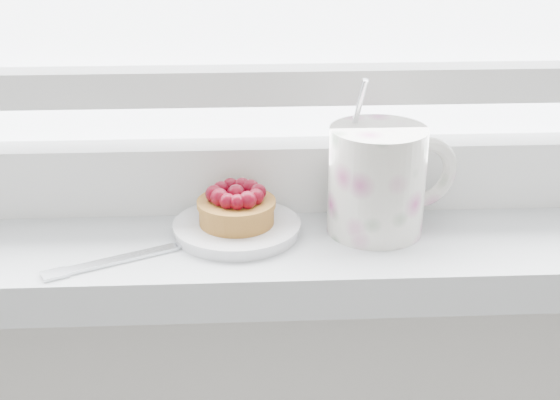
{
  "coord_description": "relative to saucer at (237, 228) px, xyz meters",
  "views": [
    {
      "loc": [
        -0.06,
        1.21,
        1.27
      ],
      "look_at": [
        -0.02,
        1.88,
        0.98
      ],
      "focal_mm": 50.0,
      "sensor_mm": 36.0,
      "label": 1
    }
  ],
  "objects": [
    {
      "name": "floral_mug",
      "position": [
        0.14,
        0.0,
        0.05
      ],
      "size": [
        0.14,
        0.11,
        0.15
      ],
      "color": "silver",
      "rests_on": "windowsill"
    },
    {
      "name": "raspberry_tart",
      "position": [
        0.0,
        0.0,
        0.02
      ],
      "size": [
        0.08,
        0.08,
        0.04
      ],
      "color": "brown",
      "rests_on": "saucer"
    },
    {
      "name": "saucer",
      "position": [
        0.0,
        0.0,
        0.0
      ],
      "size": [
        0.12,
        0.12,
        0.01
      ],
      "primitive_type": "cylinder",
      "color": "white",
      "rests_on": "windowsill"
    },
    {
      "name": "fork",
      "position": [
        -0.07,
        -0.04,
        -0.0
      ],
      "size": [
        0.2,
        0.11,
        0.0
      ],
      "color": "silver",
      "rests_on": "windowsill"
    }
  ]
}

